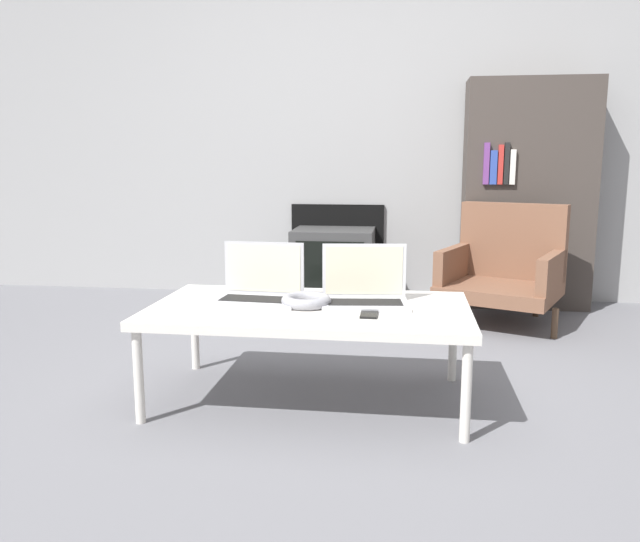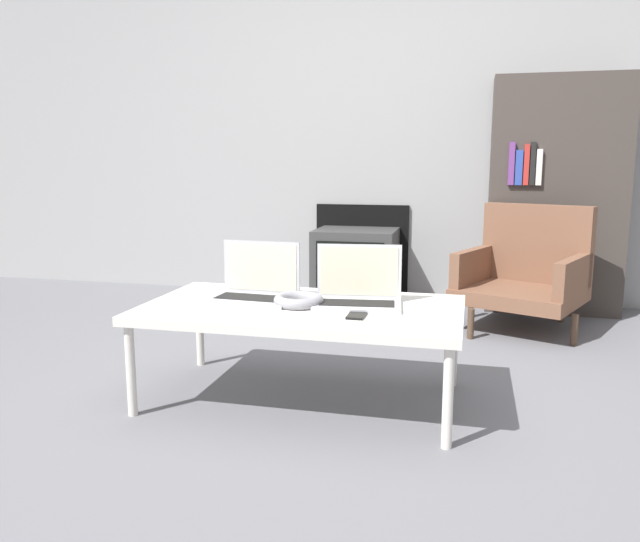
% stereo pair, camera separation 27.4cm
% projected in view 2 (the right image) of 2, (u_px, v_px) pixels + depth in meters
% --- Properties ---
extents(ground_plane, '(14.00, 14.00, 0.00)m').
position_uv_depth(ground_plane, '(292.00, 413.00, 2.40)').
color(ground_plane, slate).
extents(wall_back, '(7.00, 0.08, 2.60)m').
position_uv_depth(wall_back, '(380.00, 113.00, 4.30)').
color(wall_back, '#999999').
rests_on(wall_back, ground_plane).
extents(table, '(1.25, 0.70, 0.39)m').
position_uv_depth(table, '(302.00, 312.00, 2.48)').
color(table, silver).
rests_on(table, ground_plane).
extents(laptop_left, '(0.35, 0.24, 0.23)m').
position_uv_depth(laptop_left, '(256.00, 287.00, 2.57)').
color(laptop_left, '#B2B2B7').
rests_on(laptop_left, table).
extents(laptop_right, '(0.36, 0.26, 0.23)m').
position_uv_depth(laptop_right, '(358.00, 292.00, 2.47)').
color(laptop_right, silver).
rests_on(laptop_right, table).
extents(headphones, '(0.20, 0.20, 0.04)m').
position_uv_depth(headphones, '(299.00, 300.00, 2.46)').
color(headphones, gray).
rests_on(headphones, table).
extents(phone, '(0.06, 0.14, 0.01)m').
position_uv_depth(phone, '(357.00, 315.00, 2.30)').
color(phone, black).
rests_on(phone, table).
extents(tv, '(0.54, 0.46, 0.50)m').
position_uv_depth(tv, '(356.00, 266.00, 4.24)').
color(tv, '#383838').
rests_on(tv, ground_plane).
extents(armchair, '(0.81, 0.80, 0.71)m').
position_uv_depth(armchair, '(527.00, 270.00, 3.60)').
color(armchair, brown).
rests_on(armchair, ground_plane).
extents(bookshelf, '(0.82, 0.32, 1.48)m').
position_uv_depth(bookshelf, '(556.00, 196.00, 3.94)').
color(bookshelf, '#3F3833').
rests_on(bookshelf, ground_plane).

